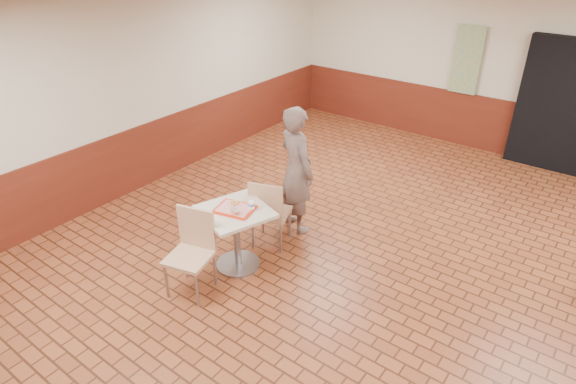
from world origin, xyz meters
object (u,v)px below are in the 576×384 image
Objects in this scene: serving_tray at (235,209)px; customer at (296,170)px; main_table at (236,229)px; chair_main_front at (192,247)px; paper_cup at (251,205)px; chair_main_back at (269,210)px; ring_donut at (235,203)px; long_john_donut at (235,211)px.

customer is at bearing 87.48° from serving_tray.
customer reaches higher than main_table.
chair_main_front reaches higher than serving_tray.
customer is at bearing 95.97° from paper_cup.
customer is 1.04m from paper_cup.
chair_main_back is 9.89× the size of ring_donut.
chair_main_back is at bearing 91.94° from long_john_donut.
long_john_donut is (0.15, -0.15, 0.01)m from ring_donut.
serving_tray is 0.20m from paper_cup.
customer reaches higher than ring_donut.
paper_cup is (0.16, 0.11, 0.06)m from serving_tray.
long_john_donut is 0.21m from paper_cup.
paper_cup is at bearing 54.00° from chair_main_front.
paper_cup is at bearing 83.85° from chair_main_back.
main_table is 0.56m from chair_main_back.
customer reaches higher than chair_main_back.
serving_tray is (0.11, 0.60, 0.25)m from chair_main_front.
paper_cup reaches higher than main_table.
ring_donut is (-0.07, 0.07, 0.03)m from serving_tray.
chair_main_front is 0.73m from ring_donut.
main_table is 0.82× the size of chair_main_back.
chair_main_front is at bearing 62.27° from chair_main_back.
customer reaches higher than long_john_donut.
chair_main_back is 0.58m from ring_donut.
serving_tray is (0.00, 0.00, 0.27)m from main_table.
long_john_donut is at bearing -45.79° from main_table.
serving_tray is (-0.05, -1.15, -0.07)m from customer.
chair_main_back reaches higher than long_john_donut.
chair_main_back is 5.98× the size of long_john_donut.
chair_main_back is at bearing 75.74° from ring_donut.
customer is 1.22m from long_john_donut.
chair_main_front is 1.17m from chair_main_back.
serving_tray is at bearing 109.03° from customer.
chair_main_back reaches higher than main_table.
paper_cup is at bearing 10.03° from ring_donut.
ring_donut is at bearing 105.08° from customer.
customer is at bearing 69.56° from chair_main_front.
chair_main_front is 10.17× the size of ring_donut.
chair_main_front is at bearing -100.82° from main_table.
serving_tray reaches higher than main_table.
paper_cup is (0.23, 0.04, 0.03)m from ring_donut.
main_table is at bearing -45.89° from ring_donut.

